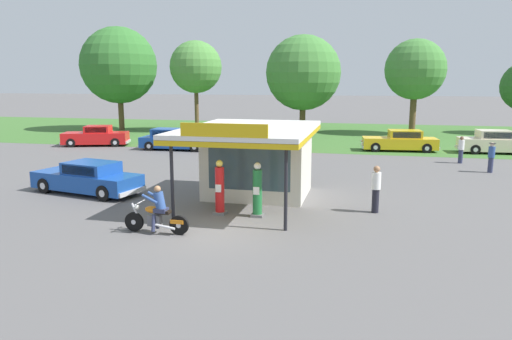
% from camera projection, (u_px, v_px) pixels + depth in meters
% --- Properties ---
extents(ground_plane, '(300.00, 300.00, 0.00)m').
position_uv_depth(ground_plane, '(215.00, 231.00, 15.77)').
color(ground_plane, '#5B5959').
extents(grass_verge_strip, '(120.00, 24.00, 0.01)m').
position_uv_depth(grass_verge_strip, '(314.00, 134.00, 44.51)').
color(grass_verge_strip, '#3D6B2D').
rests_on(grass_verge_strip, ground).
extents(service_station_kiosk, '(4.86, 7.16, 3.53)m').
position_uv_depth(service_station_kiosk, '(257.00, 155.00, 20.11)').
color(service_station_kiosk, beige).
rests_on(service_station_kiosk, ground).
extents(gas_pump_nearside, '(0.44, 0.44, 2.03)m').
position_uv_depth(gas_pump_nearside, '(220.00, 190.00, 17.57)').
color(gas_pump_nearside, slate).
rests_on(gas_pump_nearside, ground).
extents(gas_pump_offside, '(0.44, 0.44, 2.00)m').
position_uv_depth(gas_pump_offside, '(257.00, 192.00, 17.26)').
color(gas_pump_offside, slate).
rests_on(gas_pump_offside, ground).
extents(motorcycle_with_rider, '(2.22, 0.70, 1.58)m').
position_uv_depth(motorcycle_with_rider, '(157.00, 214.00, 15.40)').
color(motorcycle_with_rider, black).
rests_on(motorcycle_with_rider, ground).
extents(featured_classic_sedan, '(5.39, 2.78, 1.40)m').
position_uv_depth(featured_classic_sedan, '(88.00, 178.00, 20.96)').
color(featured_classic_sedan, '#19479E').
rests_on(featured_classic_sedan, ground).
extents(parked_car_back_row_centre, '(5.36, 2.19, 1.47)m').
position_uv_depth(parked_car_back_row_centre, '(400.00, 141.00, 33.58)').
color(parked_car_back_row_centre, gold).
rests_on(parked_car_back_row_centre, ground).
extents(parked_car_back_row_right, '(5.57, 2.17, 1.57)m').
position_uv_depth(parked_car_back_row_right, '(499.00, 143.00, 32.50)').
color(parked_car_back_row_right, beige).
rests_on(parked_car_back_row_right, ground).
extents(parked_car_back_row_far_right, '(5.50, 2.83, 1.61)m').
position_uv_depth(parked_car_back_row_far_right, '(271.00, 140.00, 34.11)').
color(parked_car_back_row_far_right, red).
rests_on(parked_car_back_row_far_right, ground).
extents(parked_car_back_row_far_left, '(5.19, 2.01, 1.51)m').
position_uv_depth(parked_car_back_row_far_left, '(174.00, 140.00, 34.18)').
color(parked_car_back_row_far_left, '#19479E').
rests_on(parked_car_back_row_far_left, ground).
extents(parked_car_back_row_centre_right, '(5.20, 3.08, 1.52)m').
position_uv_depth(parked_car_back_row_centre_right, '(96.00, 137.00, 36.32)').
color(parked_car_back_row_centre_right, red).
rests_on(parked_car_back_row_centre_right, ground).
extents(bystander_leaning_by_kiosk, '(0.34, 0.34, 1.78)m').
position_uv_depth(bystander_leaning_by_kiosk, '(376.00, 188.00, 17.77)').
color(bystander_leaning_by_kiosk, black).
rests_on(bystander_leaning_by_kiosk, ground).
extents(bystander_admiring_sedan, '(0.34, 0.34, 1.62)m').
position_uv_depth(bystander_admiring_sedan, '(461.00, 149.00, 28.54)').
color(bystander_admiring_sedan, '#2D3351').
rests_on(bystander_admiring_sedan, ground).
extents(bystander_standing_back_lot, '(0.36, 0.36, 1.63)m').
position_uv_depth(bystander_standing_back_lot, '(491.00, 157.00, 25.60)').
color(bystander_standing_back_lot, '#2D3351').
rests_on(bystander_standing_back_lot, ground).
extents(tree_oak_left, '(7.46, 7.46, 10.10)m').
position_uv_depth(tree_oak_left, '(119.00, 67.00, 47.07)').
color(tree_oak_left, brown).
rests_on(tree_oak_left, ground).
extents(tree_oak_far_right, '(7.29, 7.29, 9.28)m').
position_uv_depth(tree_oak_far_right, '(302.00, 74.00, 46.49)').
color(tree_oak_far_right, brown).
rests_on(tree_oak_far_right, ground).
extents(tree_oak_distant_spare, '(4.98, 4.98, 8.67)m').
position_uv_depth(tree_oak_distant_spare, '(195.00, 68.00, 45.84)').
color(tree_oak_distant_spare, brown).
rests_on(tree_oak_distant_spare, ground).
extents(tree_oak_far_left, '(5.43, 5.43, 8.60)m').
position_uv_depth(tree_oak_far_left, '(415.00, 71.00, 43.19)').
color(tree_oak_far_left, brown).
rests_on(tree_oak_far_left, ground).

